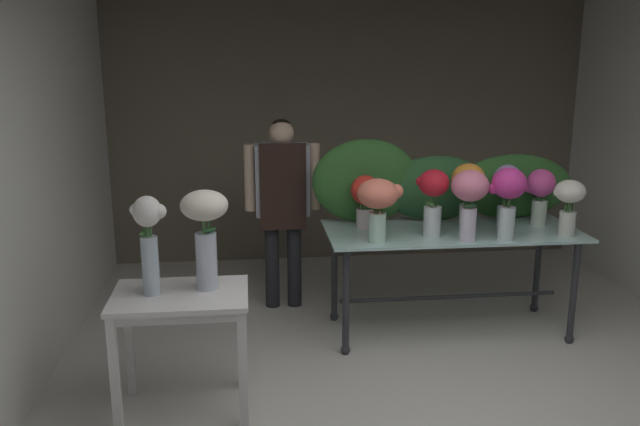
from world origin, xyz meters
name	(u,v)px	position (x,y,z in m)	size (l,w,h in m)	color
ground_plane	(384,329)	(0.00, 1.98, 0.00)	(8.70, 8.70, 0.00)	beige
wall_back	(348,132)	(0.00, 3.95, 1.32)	(4.93, 0.12, 2.64)	#706656
wall_left	(44,171)	(-2.46, 1.98, 1.32)	(0.12, 4.07, 2.64)	silver
display_table_glass	(451,246)	(0.49, 1.90, 0.69)	(1.91, 0.83, 0.83)	#ACD7D1
side_table_white	(181,309)	(-1.45, 0.93, 0.66)	(0.79, 0.57, 0.76)	white
florist	(282,194)	(-0.76, 2.56, 0.99)	(0.62, 0.24, 1.60)	#232328
foliage_backdrop	(438,185)	(0.45, 2.19, 1.11)	(2.10, 0.23, 0.66)	#2D6028
vase_crimson_snapdragons	(433,196)	(0.29, 1.74, 1.12)	(0.24, 0.22, 0.49)	silver
vase_scarlet_stock	(365,196)	(-0.16, 2.01, 1.07)	(0.25, 0.22, 0.41)	silver
vase_magenta_lilies	(509,194)	(0.79, 1.59, 1.16)	(0.27, 0.25, 0.52)	silver
vase_coral_hydrangea	(378,200)	(-0.14, 1.63, 1.13)	(0.32, 0.29, 0.46)	silver
vase_ivory_tulips	(569,201)	(1.27, 1.63, 1.09)	(0.23, 0.22, 0.42)	silver
vase_fuchsia_peonies	(540,191)	(1.19, 1.95, 1.09)	(0.23, 0.21, 0.44)	silver
vase_sunset_freesia	(468,187)	(0.59, 1.88, 1.16)	(0.25, 0.25, 0.51)	silver
vase_rosy_anemones	(470,195)	(0.51, 1.60, 1.16)	(0.27, 0.26, 0.51)	silver
vase_lilac_ranunculus	(507,189)	(0.92, 1.93, 1.12)	(0.23, 0.23, 0.48)	silver
vase_white_roses_tall	(149,238)	(-1.61, 0.93, 1.10)	(0.21, 0.16, 0.59)	silver
vase_cream_lisianthus_tall	(205,226)	(-1.29, 0.98, 1.15)	(0.28, 0.28, 0.60)	silver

